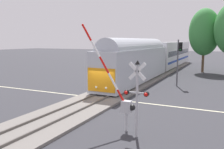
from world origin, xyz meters
TOP-DOWN VIEW (x-y plane):
  - ground_plane at (0.00, 0.00)m, footprint 220.00×220.00m
  - road_centre_stripe at (0.00, 0.00)m, footprint 44.00×0.20m
  - railway_track at (0.00, 0.00)m, footprint 4.40×80.00m
  - commuter_train at (0.00, 19.79)m, footprint 3.04×42.93m
  - crossing_gate_near at (4.73, -6.48)m, footprint 3.46×0.40m
  - crossing_signal_mast at (5.90, -7.09)m, footprint 1.36×0.44m
  - traffic_signal_far_side at (5.17, 8.95)m, footprint 0.53×0.38m
  - elm_centre_background at (6.52, 23.27)m, footprint 4.88×4.88m

SIDE VIEW (x-z plane):
  - ground_plane at x=0.00m, z-range 0.00..0.00m
  - road_centre_stripe at x=0.00m, z-range 0.00..0.01m
  - railway_track at x=0.00m, z-range -0.06..0.26m
  - crossing_gate_near at x=4.73m, z-range -1.07..5.13m
  - crossing_signal_mast at x=5.90m, z-range 0.46..4.65m
  - commuter_train at x=0.00m, z-range 0.20..5.36m
  - traffic_signal_far_side at x=5.17m, z-range 0.91..6.23m
  - elm_centre_background at x=6.52m, z-range 1.38..11.76m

